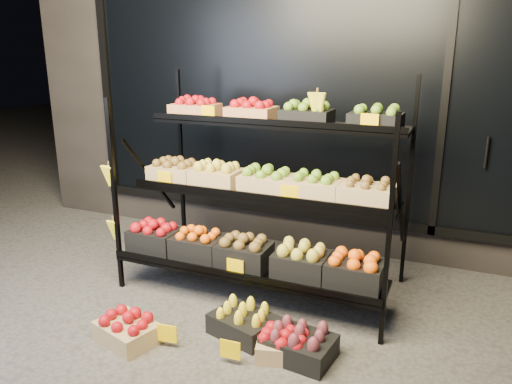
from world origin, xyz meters
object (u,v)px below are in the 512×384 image
at_px(display_rack, 259,193).
at_px(floor_crate_left, 127,329).
at_px(floor_crate_midleft, 243,321).
at_px(floor_crate_midright, 284,345).

xyz_separation_m(display_rack, floor_crate_left, (-0.49, -1.04, -0.70)).
height_order(floor_crate_left, floor_crate_midleft, floor_crate_midleft).
bearing_deg(floor_crate_midright, floor_crate_left, 177.94).
bearing_deg(floor_crate_midleft, display_rack, 120.97).
bearing_deg(display_rack, floor_crate_midleft, -75.77).
height_order(display_rack, floor_crate_left, display_rack).
distance_m(display_rack, floor_crate_left, 1.35).
bearing_deg(floor_crate_midright, display_rack, 106.64).
relative_size(floor_crate_midleft, floor_crate_midright, 1.23).
height_order(display_rack, floor_crate_midright, display_rack).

